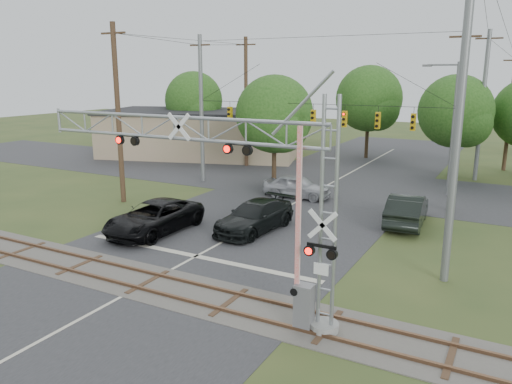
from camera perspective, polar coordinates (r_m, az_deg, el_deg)
The scene contains 14 objects.
ground at distance 20.44m, azimuth -15.95°, elevation -11.94°, with size 160.00×160.00×0.00m, color #324520.
road_main at distance 27.87m, azimuth -1.51°, elevation -4.50°, with size 14.00×90.00×0.02m, color #2B2B2D.
road_cross at distance 40.20m, azimuth 8.50°, elevation 0.95°, with size 90.00×12.00×0.02m, color #2B2B2D.
railroad_track at distance 21.75m, azimuth -12.24°, elevation -10.04°, with size 90.00×3.20×0.17m.
crossing_gantry at distance 17.52m, azimuth -3.15°, elevation 1.54°, with size 12.70×1.02×7.96m.
traffic_signal_span at distance 35.33m, azimuth 7.91°, elevation 8.63°, with size 19.34×0.36×11.50m.
pickup_black at distance 28.02m, azimuth -11.56°, elevation -2.85°, with size 2.87×6.22×1.73m, color black.
car_dark at distance 27.73m, azimuth -0.14°, elevation -2.82°, with size 2.32×5.70×1.65m, color black.
sedan_silver at distance 35.31m, azimuth 4.71°, elevation 0.65°, with size 1.92×4.77×1.63m, color #9D9EA4.
suv_dark at distance 30.13m, azimuth 16.86°, elevation -1.92°, with size 1.93×5.52×1.82m, color black.
commercial_building at distance 53.82m, azimuth -6.17°, elevation 6.73°, with size 22.63×15.95×4.80m.
streetlight at distance 37.89m, azimuth 21.38°, elevation 7.44°, with size 2.50×0.26×9.37m.
utility_poles at distance 36.92m, azimuth 11.73°, elevation 9.40°, with size 24.36×29.07×14.16m.
treeline at distance 46.81m, azimuth 16.91°, elevation 9.36°, with size 54.41×25.74×10.04m.
Camera 1 is at (13.28, -12.96, 8.56)m, focal length 35.00 mm.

